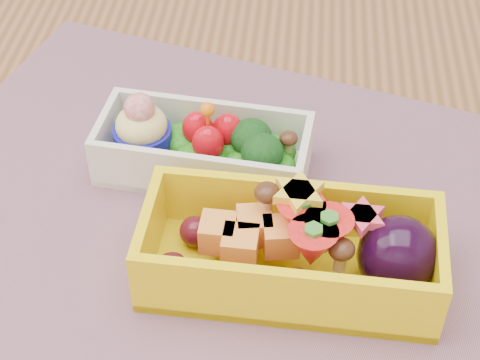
# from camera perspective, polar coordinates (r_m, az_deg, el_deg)

# --- Properties ---
(table) EXTENTS (1.20, 0.80, 0.75)m
(table) POSITION_cam_1_polar(r_m,az_deg,el_deg) (0.64, 1.09, -10.45)
(table) COLOR brown
(table) RESTS_ON ground
(placemat) EXTENTS (0.59, 0.51, 0.00)m
(placemat) POSITION_cam_1_polar(r_m,az_deg,el_deg) (0.57, -0.80, -3.12)
(placemat) COLOR gray
(placemat) RESTS_ON table
(bento_white) EXTENTS (0.17, 0.09, 0.07)m
(bento_white) POSITION_cam_1_polar(r_m,az_deg,el_deg) (0.59, -2.76, 2.35)
(bento_white) COLOR white
(bento_white) RESTS_ON placemat
(bento_yellow) EXTENTS (0.20, 0.09, 0.07)m
(bento_yellow) POSITION_cam_1_polar(r_m,az_deg,el_deg) (0.51, 4.19, -5.12)
(bento_yellow) COLOR yellow
(bento_yellow) RESTS_ON placemat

